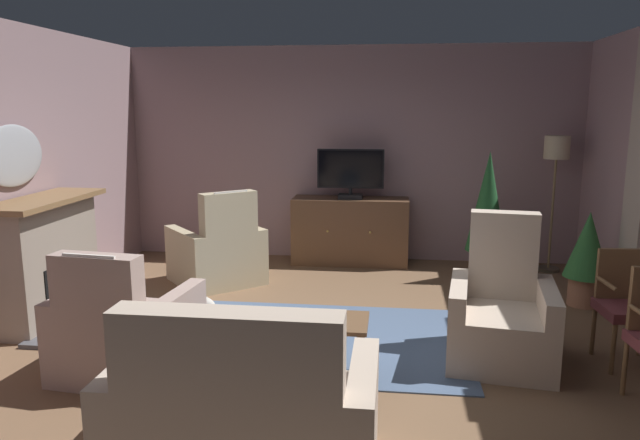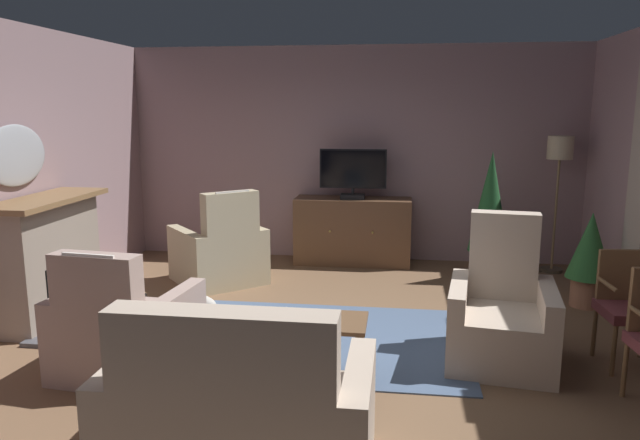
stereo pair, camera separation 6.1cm
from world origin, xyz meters
name	(u,v)px [view 1 (the left image)]	position (x,y,z in m)	size (l,w,h in m)	color
ground_plane	(322,351)	(0.00, 0.00, -0.02)	(6.54, 6.94, 0.04)	brown
wall_back	(350,154)	(0.00, 3.22, 1.41)	(6.54, 0.10, 2.82)	gray
rug_central	(318,339)	(-0.05, 0.19, 0.01)	(2.61, 1.83, 0.01)	slate
fireplace	(48,262)	(-2.69, 0.42, 0.57)	(0.88, 1.47, 1.19)	#4C4C51
wall_mirror_oval	(13,156)	(-2.94, 0.42, 1.58)	(0.06, 0.92, 0.58)	#B2B7BF
tv_cabinet	(350,233)	(0.03, 2.87, 0.41)	(1.50, 0.53, 0.87)	#402A1C
television	(351,172)	(0.03, 2.82, 1.21)	(0.85, 0.20, 0.64)	black
coffee_table	(299,326)	(-0.11, -0.57, 0.42)	(1.04, 0.46, 0.48)	brown
tv_remote	(327,315)	(0.10, -0.50, 0.49)	(0.17, 0.05, 0.02)	black
folded_newspaper	(297,314)	(-0.13, -0.49, 0.48)	(0.30, 0.22, 0.01)	silver
sofa_floral	(243,418)	(-0.22, -1.79, 0.34)	(1.46, 0.88, 1.05)	#C6B29E
armchair_beside_cabinet	(501,318)	(1.47, -0.02, 0.35)	(0.92, 0.97, 1.17)	#C6B29E
armchair_facing_sofa	(125,333)	(-1.45, -0.63, 0.33)	(1.00, 1.00, 1.04)	#A3897F
armchair_angled_to_table	(218,254)	(-1.43, 1.79, 0.34)	(1.28, 1.28, 1.13)	tan
side_chair_beside_plant	(628,302)	(2.45, 0.05, 0.50)	(0.47, 0.47, 0.90)	brown
potted_plant_small_fern_corner	(487,210)	(1.68, 2.32, 0.84)	(0.47, 0.47, 1.53)	beige
potted_plant_on_hearth_side	(587,253)	(2.57, 1.48, 0.55)	(0.45, 0.45, 0.99)	#99664C
cat	(194,303)	(-1.38, 0.76, 0.10)	(0.70, 0.33, 0.21)	beige
floor_lamp	(556,163)	(2.54, 2.80, 1.36)	(0.30, 0.30, 1.69)	#4C4233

